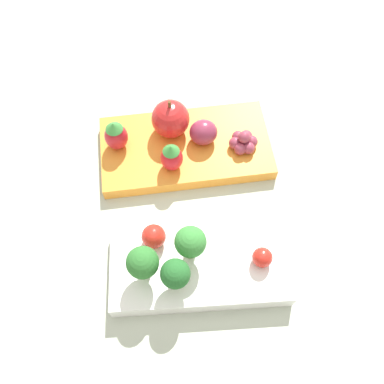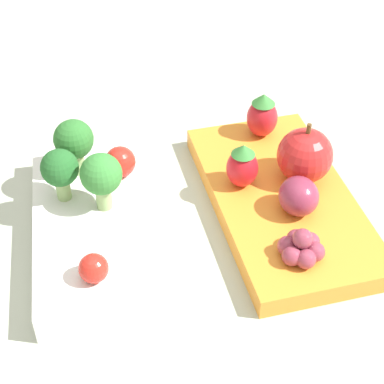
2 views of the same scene
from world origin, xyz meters
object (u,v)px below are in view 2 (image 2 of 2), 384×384
at_px(bento_box_fruit, 282,201).
at_px(strawberry_1, 242,166).
at_px(broccoli_floret_2, 74,141).
at_px(broccoli_floret_0, 101,176).
at_px(plum, 299,196).
at_px(cherry_tomato_1, 120,162).
at_px(strawberry_0, 262,115).
at_px(bento_box_savoury, 98,226).
at_px(cherry_tomato_0, 94,268).
at_px(broccoli_floret_1, 60,169).
at_px(grape_cluster, 301,247).
at_px(apple, 305,156).

relative_size(bento_box_fruit, strawberry_1, 5.21).
bearing_deg(strawberry_1, broccoli_floret_2, 73.61).
xyz_separation_m(broccoli_floret_0, plum, (-0.03, -0.16, -0.02)).
height_order(cherry_tomato_1, strawberry_0, strawberry_0).
relative_size(bento_box_savoury, cherry_tomato_0, 9.10).
bearing_deg(broccoli_floret_0, broccoli_floret_1, 59.22).
xyz_separation_m(broccoli_floret_0, grape_cluster, (-0.08, -0.14, -0.03)).
xyz_separation_m(strawberry_0, plum, (-0.11, 0.00, -0.01)).
relative_size(broccoli_floret_0, strawberry_0, 1.15).
height_order(bento_box_fruit, cherry_tomato_0, cherry_tomato_0).
xyz_separation_m(bento_box_fruit, apple, (0.02, -0.02, 0.03)).
distance_m(bento_box_savoury, cherry_tomato_1, 0.06).
height_order(broccoli_floret_1, apple, apple).
relative_size(broccoli_floret_1, strawberry_1, 1.12).
bearing_deg(bento_box_savoury, cherry_tomato_1, -29.99).
bearing_deg(broccoli_floret_2, apple, -102.87).
distance_m(broccoli_floret_1, strawberry_1, 0.16).
relative_size(bento_box_savoury, broccoli_floret_2, 3.88).
bearing_deg(grape_cluster, plum, -17.18).
height_order(cherry_tomato_0, strawberry_0, strawberry_0).
height_order(cherry_tomato_0, plum, plum).
distance_m(bento_box_savoury, broccoli_floret_1, 0.06).
distance_m(bento_box_fruit, cherry_tomato_1, 0.15).
distance_m(cherry_tomato_0, cherry_tomato_1, 0.12).
bearing_deg(apple, bento_box_savoury, 94.93).
relative_size(bento_box_fruit, apple, 3.88).
xyz_separation_m(strawberry_0, grape_cluster, (-0.16, 0.02, -0.01)).
distance_m(cherry_tomato_0, grape_cluster, 0.16).
distance_m(bento_box_savoury, plum, 0.17).
xyz_separation_m(bento_box_savoury, broccoli_floret_2, (0.06, 0.01, 0.05)).
xyz_separation_m(bento_box_fruit, grape_cluster, (-0.07, 0.01, 0.02)).
bearing_deg(bento_box_fruit, strawberry_0, -5.03).
xyz_separation_m(bento_box_savoury, plum, (-0.02, -0.17, 0.02)).
bearing_deg(bento_box_fruit, broccoli_floret_0, 86.33).
relative_size(apple, plum, 1.60).
height_order(bento_box_fruit, cherry_tomato_1, cherry_tomato_1).
bearing_deg(plum, bento_box_savoury, 81.67).
bearing_deg(cherry_tomato_1, bento_box_savoury, 150.01).
bearing_deg(bento_box_savoury, broccoli_floret_0, -42.69).
distance_m(bento_box_fruit, broccoli_floret_2, 0.19).
distance_m(bento_box_fruit, strawberry_1, 0.05).
height_order(broccoli_floret_1, strawberry_0, broccoli_floret_1).
xyz_separation_m(strawberry_1, grape_cluster, (-0.10, -0.02, -0.01)).
relative_size(broccoli_floret_2, plum, 1.46).
bearing_deg(strawberry_0, apple, -167.11).
bearing_deg(strawberry_1, bento_box_fruit, -122.55).
bearing_deg(strawberry_0, plum, 178.29).
bearing_deg(broccoli_floret_2, bento_box_savoury, -171.74).
relative_size(broccoli_floret_0, broccoli_floret_2, 1.00).
distance_m(broccoli_floret_0, grape_cluster, 0.17).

